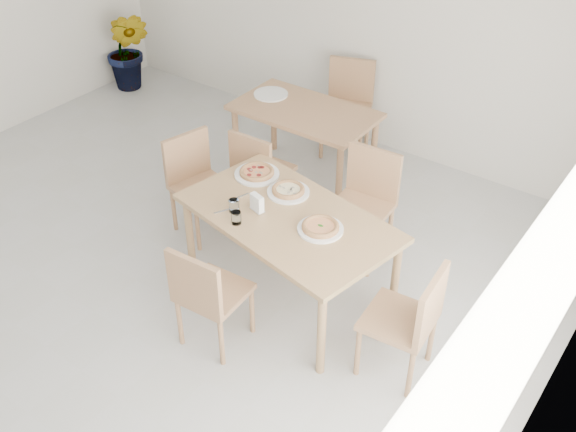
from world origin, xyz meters
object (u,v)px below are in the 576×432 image
Objects in this scene: main_table at (288,224)px; napkin_holder at (257,204)px; tumbler_b at (234,206)px; potted_plant at (128,51)px; chair_south at (206,292)px; chair_east at (411,317)px; chair_back_n at (348,100)px; plate_mushroom at (288,192)px; plate_pepperoni at (257,174)px; pizza_margherita at (320,226)px; second_table at (304,119)px; chair_north at (366,197)px; chair_west at (196,178)px; pizza_mushroom at (288,190)px; pizza_pepperoni at (257,172)px; chair_back_s at (259,169)px; plate_empty at (271,94)px; plate_margherita at (320,229)px; tumbler_a at (236,218)px.

napkin_holder is at bearing -146.65° from main_table.
tumbler_b is 0.10× the size of potted_plant.
chair_south is 0.98× the size of chair_east.
chair_back_n is at bearing -80.27° from chair_south.
plate_mushroom and plate_pepperoni have the same top height.
pizza_margherita reaches higher than main_table.
plate_mushroom is 0.24× the size of second_table.
chair_north is 1.05× the size of chair_west.
pizza_mushroom is (0.35, -0.06, 0.02)m from plate_pepperoni.
chair_west reaches higher than plate_pepperoni.
chair_back_n is at bearing 100.02° from plate_pepperoni.
second_table is (-0.69, 1.20, -0.11)m from plate_mushroom.
chair_east is 5.24m from potted_plant.
chair_west is 3.05m from potted_plant.
tumbler_b is (0.17, -0.48, 0.02)m from pizza_pepperoni.
chair_back_s is at bearing -22.45° from chair_west.
pizza_mushroom is (0.98, -0.02, 0.27)m from chair_west.
tumbler_b is 1.92m from plate_empty.
napkin_holder is at bearing -95.87° from chair_west.
plate_margherita is 0.51m from plate_mushroom.
potted_plant is (-2.87, -0.31, -0.06)m from chair_back_n.
napkin_holder is at bearing -170.92° from plate_margherita.
plate_pepperoni is at bearing 159.28° from plate_margherita.
tumbler_b is (-0.34, -0.19, 0.13)m from main_table.
chair_south is at bearing -104.76° from chair_north.
plate_pepperoni is at bearing 170.21° from plate_mushroom.
chair_east is (2.24, -0.42, 0.00)m from chair_west.
chair_west is 9.38× the size of tumbler_a.
pizza_pepperoni is 0.30× the size of chair_back_n.
second_table is at bearing 106.62° from pizza_pepperoni.
pizza_margherita is 1.05× the size of plate_empty.
plate_margherita is (0.11, -0.82, 0.23)m from chair_north.
tumbler_b is (-0.18, -0.42, 0.02)m from pizza_mushroom.
potted_plant reaches higher than napkin_holder.
chair_back_n is at bearing 100.02° from pizza_pepperoni.
chair_north is at bearing 62.66° from tumbler_b.
pizza_pepperoni is at bearing -146.38° from chair_north.
tumbler_a is (-1.34, -0.12, 0.29)m from chair_east.
plate_mushroom is 0.33× the size of potted_plant.
main_table is 17.39× the size of tumbler_b.
chair_east is 1.36m from pizza_mushroom.
chair_back_n reaches higher than plate_empty.
plate_pepperoni is (-0.80, 0.30, 0.00)m from plate_margherita.
napkin_holder is at bearing -55.76° from plate_empty.
chair_south is 2.53m from plate_empty.
chair_west is at bearing 151.33° from tumbler_b.
plate_mushroom and plate_empty have the same top height.
chair_east is 2.91m from plate_empty.
chair_west is 1.48m from pizza_margherita.
plate_empty is at bearing -66.74° from chair_south.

